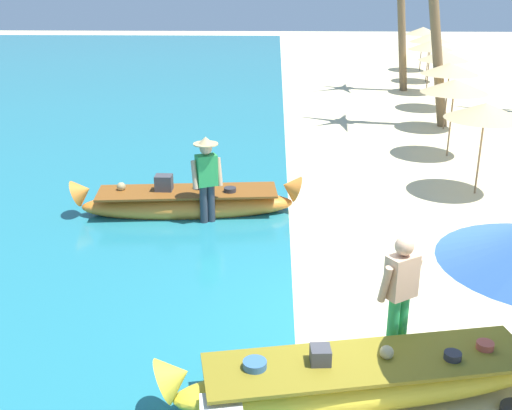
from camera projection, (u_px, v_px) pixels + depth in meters
ground_plane at (373, 330)px, 8.30m from camera, size 80.00×80.00×0.00m
boat_yellow_foreground at (368, 378)px, 6.88m from camera, size 4.59×1.61×0.82m
boat_orange_midground at (188, 203)px, 11.88m from camera, size 4.31×1.19×0.86m
person_vendor_hatted at (207, 176)px, 11.26m from camera, size 0.58×0.44×1.69m
person_tourist_customer at (400, 293)px, 7.37m from camera, size 0.56×0.46×1.62m
parasol_row_0 at (485, 111)px, 12.67m from camera, size 1.60×1.60×1.91m
parasol_row_1 at (454, 86)px, 15.29m from camera, size 1.60×1.60×1.91m
parasol_row_2 at (450, 69)px, 17.88m from camera, size 1.60×1.60×1.91m
parasol_row_3 at (444, 56)px, 20.42m from camera, size 1.60×1.60×1.91m
parasol_row_4 at (431, 45)px, 23.07m from camera, size 1.60×1.60×1.91m
parasol_row_5 at (430, 38)px, 25.35m from camera, size 1.60×1.60×1.91m
parasol_row_6 at (423, 31)px, 28.10m from camera, size 1.60×1.60×1.91m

